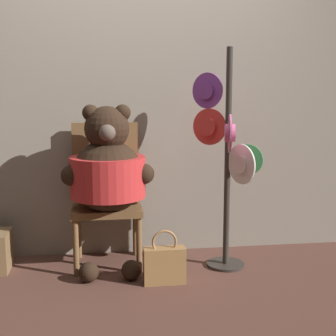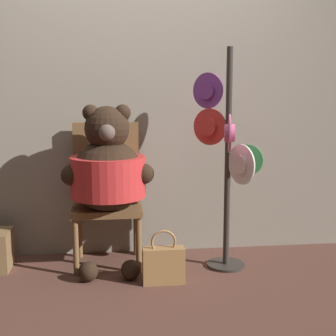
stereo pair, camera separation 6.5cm
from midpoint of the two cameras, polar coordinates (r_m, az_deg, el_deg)
The scene contains 6 objects.
ground_plane at distance 3.23m, azimuth -3.04°, elevation -13.91°, with size 14.00×14.00×0.00m, color brown.
wall_back at distance 3.69m, azimuth -4.17°, elevation 8.54°, with size 8.00×0.10×2.46m.
chair at distance 3.52m, azimuth -8.04°, elevation -2.74°, with size 0.50×0.44×1.05m.
teddy_bear at distance 3.33m, azimuth -7.90°, elevation -0.49°, with size 0.65×0.57×1.19m.
hat_display_rack at distance 3.34m, azimuth 6.52°, elevation 1.40°, with size 0.44×0.53×1.58m.
handbag_on_ground at distance 3.20m, azimuth -1.03°, elevation -11.63°, with size 0.28×0.11×0.37m.
Camera 1 is at (-0.28, -2.96, 1.26)m, focal length 50.00 mm.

